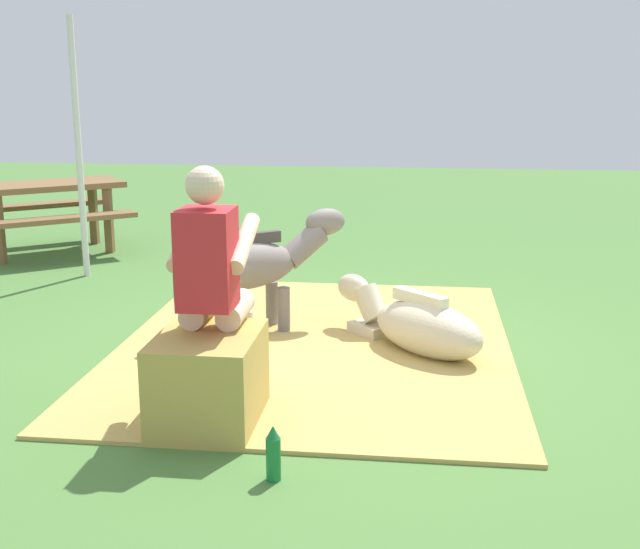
% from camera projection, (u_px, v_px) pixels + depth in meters
% --- Properties ---
extents(ground_plane, '(24.00, 24.00, 0.00)m').
position_uv_depth(ground_plane, '(330.00, 355.00, 5.47)').
color(ground_plane, '#4C7A38').
extents(hay_patch, '(3.38, 2.66, 0.02)m').
position_uv_depth(hay_patch, '(315.00, 344.00, 5.65)').
color(hay_patch, tan).
rests_on(hay_patch, ground).
extents(hay_bale, '(0.67, 0.53, 0.50)m').
position_uv_depth(hay_bale, '(209.00, 379.00, 4.33)').
color(hay_bale, tan).
rests_on(hay_bale, ground).
extents(person_seated, '(0.66, 0.42, 1.38)m').
position_uv_depth(person_seated, '(213.00, 278.00, 4.37)').
color(person_seated, beige).
rests_on(person_seated, ground).
extents(pony_standing, '(0.93, 1.16, 0.88)m').
position_uv_depth(pony_standing, '(253.00, 264.00, 5.80)').
color(pony_standing, slate).
rests_on(pony_standing, ground).
extents(pony_lying, '(1.11, 1.16, 0.42)m').
position_uv_depth(pony_lying, '(417.00, 325.00, 5.50)').
color(pony_lying, beige).
rests_on(pony_lying, ground).
extents(soda_bottle, '(0.07, 0.07, 0.27)m').
position_uv_depth(soda_bottle, '(273.00, 454.00, 3.74)').
color(soda_bottle, '#197233').
rests_on(soda_bottle, ground).
extents(tent_pole_right, '(0.06, 0.06, 2.36)m').
position_uv_depth(tent_pole_right, '(79.00, 150.00, 7.41)').
color(tent_pole_right, silver).
rests_on(tent_pole_right, ground).
extents(picnic_bench, '(1.95, 1.98, 0.75)m').
position_uv_depth(picnic_bench, '(47.00, 199.00, 8.53)').
color(picnic_bench, brown).
rests_on(picnic_bench, ground).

